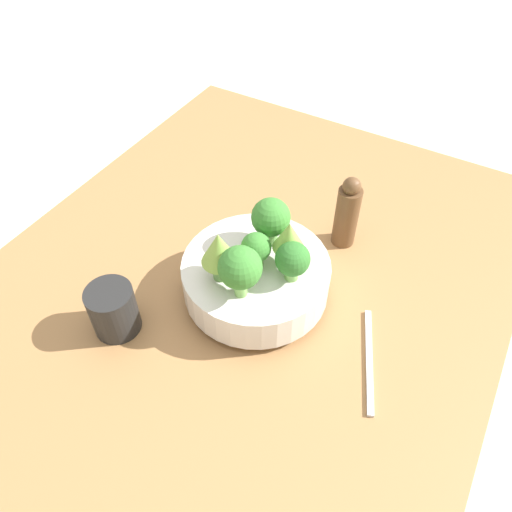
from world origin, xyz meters
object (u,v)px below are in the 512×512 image
Objects in this scene: pepper_mill at (347,213)px; fork at (369,360)px; bowl at (256,277)px; cup at (113,310)px.

pepper_mill is 0.85× the size of fork.
pepper_mill is 0.28m from fork.
bowl is 0.22m from pepper_mill.
cup reaches higher than fork.
bowl is 0.24m from cup.
fork is (-0.03, -0.22, -0.04)m from bowl.
pepper_mill reaches higher than bowl.
bowl is at bearing 82.80° from fork.
bowl is at bearing -43.43° from cup.
bowl is at bearing 158.23° from pepper_mill.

